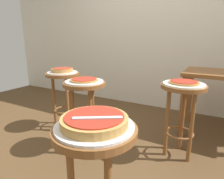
% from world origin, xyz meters
% --- Properties ---
extents(ground_plane, '(6.00, 6.00, 0.00)m').
position_xyz_m(ground_plane, '(0.00, 0.00, 0.00)').
color(ground_plane, brown).
extents(back_wall, '(6.00, 0.10, 3.00)m').
position_xyz_m(back_wall, '(0.00, 1.65, 1.50)').
color(back_wall, silver).
rests_on(back_wall, ground_plane).
extents(stool_foreground, '(0.40, 0.40, 0.70)m').
position_xyz_m(stool_foreground, '(0.52, -0.75, 0.52)').
color(stool_foreground, brown).
rests_on(stool_foreground, ground_plane).
extents(serving_plate_foreground, '(0.37, 0.37, 0.01)m').
position_xyz_m(serving_plate_foreground, '(0.52, -0.75, 0.71)').
color(serving_plate_foreground, silver).
rests_on(serving_plate_foreground, stool_foreground).
extents(pizza_foreground, '(0.31, 0.31, 0.05)m').
position_xyz_m(pizza_foreground, '(0.52, -0.75, 0.74)').
color(pizza_foreground, tan).
rests_on(pizza_foreground, serving_plate_foreground).
extents(stool_middle, '(0.40, 0.40, 0.70)m').
position_xyz_m(stool_middle, '(-0.10, 0.00, 0.52)').
color(stool_middle, brown).
rests_on(stool_middle, ground_plane).
extents(serving_plate_middle, '(0.36, 0.36, 0.01)m').
position_xyz_m(serving_plate_middle, '(-0.10, 0.00, 0.71)').
color(serving_plate_middle, silver).
rests_on(serving_plate_middle, stool_middle).
extents(pizza_middle, '(0.26, 0.26, 0.02)m').
position_xyz_m(pizza_middle, '(-0.10, 0.00, 0.72)').
color(pizza_middle, '#B78442').
rests_on(pizza_middle, serving_plate_middle).
extents(stool_leftside, '(0.40, 0.40, 0.70)m').
position_xyz_m(stool_leftside, '(-0.64, 0.28, 0.52)').
color(stool_leftside, brown).
rests_on(stool_leftside, ground_plane).
extents(serving_plate_leftside, '(0.35, 0.35, 0.01)m').
position_xyz_m(serving_plate_leftside, '(-0.64, 0.28, 0.71)').
color(serving_plate_leftside, silver).
rests_on(serving_plate_leftside, stool_leftside).
extents(pizza_leftside, '(0.25, 0.25, 0.05)m').
position_xyz_m(pizza_leftside, '(-0.64, 0.28, 0.74)').
color(pizza_leftside, '#B78442').
rests_on(pizza_leftside, serving_plate_leftside).
extents(stool_rear, '(0.40, 0.40, 0.70)m').
position_xyz_m(stool_rear, '(0.73, 0.35, 0.52)').
color(stool_rear, brown).
rests_on(stool_rear, ground_plane).
extents(serving_plate_rear, '(0.36, 0.36, 0.01)m').
position_xyz_m(serving_plate_rear, '(0.73, 0.35, 0.71)').
color(serving_plate_rear, white).
rests_on(serving_plate_rear, stool_rear).
extents(pizza_rear, '(0.26, 0.26, 0.02)m').
position_xyz_m(pizza_rear, '(0.73, 0.35, 0.72)').
color(pizza_rear, '#B78442').
rests_on(pizza_rear, serving_plate_rear).
extents(pizza_server_knife, '(0.20, 0.14, 0.01)m').
position_xyz_m(pizza_server_knife, '(0.55, -0.77, 0.76)').
color(pizza_server_knife, silver).
rests_on(pizza_server_knife, pizza_foreground).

